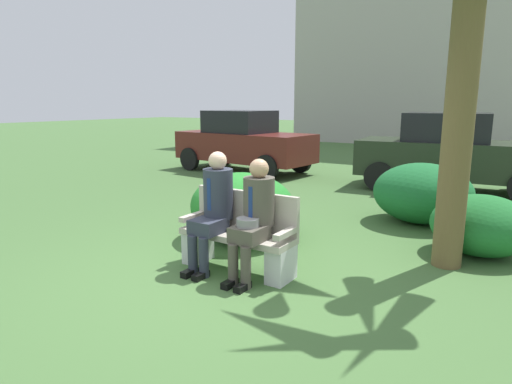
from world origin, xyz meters
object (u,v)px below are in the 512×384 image
object	(u,v)px
building_backdrop	(437,2)
shrub_mid_lawn	(422,193)
seated_man_left	(214,205)
parked_car_near	(243,141)
seated_man_right	(254,214)
shrub_far_lawn	(242,206)
shrub_near_bench	(481,225)
parked_car_far	(451,153)
park_bench	(239,236)

from	to	relation	value
building_backdrop	shrub_mid_lawn	bearing A→B (deg)	-78.42
seated_man_left	parked_car_near	bearing A→B (deg)	121.81
shrub_mid_lawn	parked_car_near	bearing A→B (deg)	152.01
seated_man_right	parked_car_near	bearing A→B (deg)	125.29
seated_man_left	shrub_far_lawn	size ratio (longest dim) A/B	0.90
shrub_mid_lawn	shrub_far_lawn	bearing A→B (deg)	-130.78
shrub_near_bench	parked_car_near	world-z (taller)	parked_car_near
shrub_mid_lawn	shrub_far_lawn	size ratio (longest dim) A/B	1.02
shrub_far_lawn	parked_car_far	distance (m)	5.59
shrub_near_bench	parked_car_far	world-z (taller)	parked_car_far
seated_man_left	shrub_far_lawn	bearing A→B (deg)	108.66
parked_car_far	shrub_mid_lawn	bearing A→B (deg)	-88.17
seated_man_right	parked_car_near	distance (m)	7.66
shrub_far_lawn	building_backdrop	bearing A→B (deg)	94.39
seated_man_right	shrub_mid_lawn	bearing A→B (deg)	73.31
shrub_near_bench	shrub_far_lawn	xyz separation A→B (m)	(-2.91, -1.06, 0.09)
shrub_mid_lawn	parked_car_near	world-z (taller)	parked_car_near
seated_man_left	shrub_mid_lawn	distance (m)	3.71
park_bench	shrub_far_lawn	distance (m)	1.19
parked_car_far	building_backdrop	distance (m)	14.99
seated_man_right	building_backdrop	world-z (taller)	building_backdrop
building_backdrop	shrub_near_bench	bearing A→B (deg)	-76.15
park_bench	parked_car_near	size ratio (longest dim) A/B	0.34
parked_car_near	parked_car_far	distance (m)	5.34
park_bench	shrub_far_lawn	xyz separation A→B (m)	(-0.65, 0.99, 0.07)
shrub_mid_lawn	seated_man_right	bearing A→B (deg)	-106.69
shrub_mid_lawn	building_backdrop	size ratio (longest dim) A/B	0.12
seated_man_right	park_bench	bearing A→B (deg)	156.41
parked_car_near	building_backdrop	xyz separation A→B (m)	(2.06, 13.57, 5.79)
shrub_far_lawn	parked_car_near	bearing A→B (deg)	124.26
seated_man_left	shrub_mid_lawn	world-z (taller)	seated_man_left
shrub_near_bench	parked_car_near	bearing A→B (deg)	147.58
seated_man_right	parked_car_far	distance (m)	6.45
parked_car_far	building_backdrop	bearing A→B (deg)	103.71
building_backdrop	seated_man_right	bearing A→B (deg)	-83.20
seated_man_right	shrub_far_lawn	world-z (taller)	seated_man_right
seated_man_right	parked_car_far	size ratio (longest dim) A/B	0.32
seated_man_right	shrub_mid_lawn	world-z (taller)	seated_man_right
seated_man_right	building_backdrop	xyz separation A→B (m)	(-2.37, 19.82, 5.90)
shrub_mid_lawn	parked_car_near	xyz separation A→B (m)	(-5.43, 2.89, 0.36)
seated_man_left	building_backdrop	bearing A→B (deg)	95.22
seated_man_left	parked_car_far	world-z (taller)	parked_car_far
seated_man_left	shrub_far_lawn	world-z (taller)	seated_man_left
shrub_mid_lawn	shrub_far_lawn	distance (m)	2.97
seated_man_left	shrub_mid_lawn	bearing A→B (deg)	65.01
seated_man_right	shrub_far_lawn	size ratio (longest dim) A/B	0.87
park_bench	shrub_far_lawn	bearing A→B (deg)	123.01
shrub_mid_lawn	parked_car_far	xyz separation A→B (m)	(-0.10, 3.02, 0.36)
parked_car_near	seated_man_left	bearing A→B (deg)	-58.19
parked_car_far	shrub_near_bench	bearing A→B (deg)	-75.69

